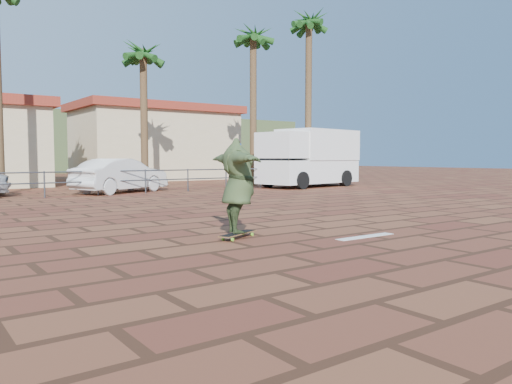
{
  "coord_description": "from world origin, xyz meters",
  "views": [
    {
      "loc": [
        -6.51,
        -7.57,
        1.51
      ],
      "look_at": [
        -0.54,
        0.64,
        0.8
      ],
      "focal_mm": 35.0,
      "sensor_mm": 36.0,
      "label": 1
    }
  ],
  "objects_px": {
    "longboard": "(238,234)",
    "skateboarder": "(238,186)",
    "campervan": "(309,157)",
    "car_white": "(121,176)"
  },
  "relations": [
    {
      "from": "longboard",
      "to": "skateboarder",
      "type": "relative_size",
      "value": 0.47
    },
    {
      "from": "skateboarder",
      "to": "campervan",
      "type": "distance_m",
      "value": 16.66
    },
    {
      "from": "skateboarder",
      "to": "car_white",
      "type": "xyz_separation_m",
      "value": [
        2.67,
        12.91,
        -0.26
      ]
    },
    {
      "from": "campervan",
      "to": "skateboarder",
      "type": "bearing_deg",
      "value": -145.51
    },
    {
      "from": "car_white",
      "to": "campervan",
      "type": "bearing_deg",
      "value": -123.6
    },
    {
      "from": "longboard",
      "to": "campervan",
      "type": "height_order",
      "value": "campervan"
    },
    {
      "from": "campervan",
      "to": "longboard",
      "type": "bearing_deg",
      "value": -145.51
    },
    {
      "from": "skateboarder",
      "to": "car_white",
      "type": "relative_size",
      "value": 0.49
    },
    {
      "from": "campervan",
      "to": "car_white",
      "type": "bearing_deg",
      "value": 162.18
    },
    {
      "from": "longboard",
      "to": "car_white",
      "type": "distance_m",
      "value": 13.2
    }
  ]
}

